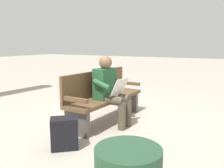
% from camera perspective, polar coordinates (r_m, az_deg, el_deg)
% --- Properties ---
extents(ground_plane, '(40.00, 40.00, 0.00)m').
position_cam_1_polar(ground_plane, '(4.34, -1.35, -8.85)').
color(ground_plane, '#A89E8E').
extents(bench_near, '(1.83, 0.59, 0.90)m').
position_cam_1_polar(bench_near, '(4.26, -2.17, -2.82)').
color(bench_near, brown).
rests_on(bench_near, ground).
extents(person_seated, '(0.59, 0.59, 1.18)m').
position_cam_1_polar(person_seated, '(4.00, -0.44, -1.17)').
color(person_seated, '#23512D').
rests_on(person_seated, ground).
extents(backpack, '(0.41, 0.42, 0.42)m').
position_cam_1_polar(backpack, '(3.28, -11.34, -11.48)').
color(backpack, black).
rests_on(backpack, ground).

